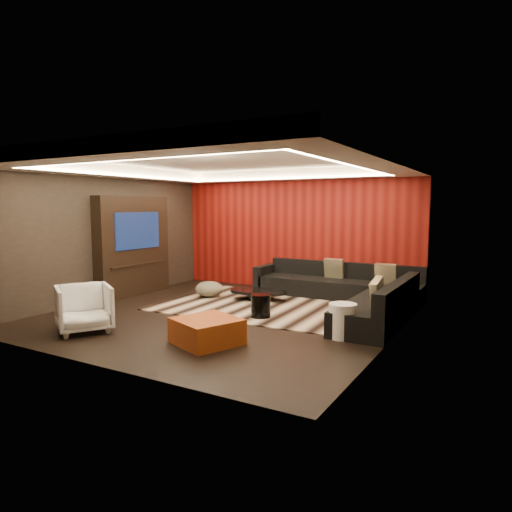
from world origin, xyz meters
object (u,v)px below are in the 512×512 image
Objects in this scene: coffee_table at (258,295)px; sectional_sofa at (350,293)px; drum_stool at (261,306)px; armchair at (84,308)px; orange_ottoman at (207,331)px; white_side_table at (343,321)px.

coffee_table is 0.34× the size of sectional_sofa.
drum_stool is 2.03m from sectional_sofa.
sectional_sofa is at bearing 58.06° from drum_stool.
drum_stool is 2.94m from armchair.
coffee_table is at bearing 121.31° from drum_stool.
armchair is (-1.22, -3.44, 0.25)m from coffee_table.
orange_ottoman is 2.12m from armchair.
sectional_sofa is at bearing 105.22° from white_side_table.
armchair reaches higher than orange_ottoman.
orange_ottoman is (-1.61, -1.25, -0.08)m from white_side_table.
white_side_table is 0.63× the size of orange_ottoman.
armchair reaches higher than drum_stool.
orange_ottoman reaches higher than coffee_table.
white_side_table is 2.04m from orange_ottoman.
drum_stool is 0.78× the size of white_side_table.
coffee_table is at bearing 144.54° from white_side_table.
drum_stool is 0.11× the size of sectional_sofa.
coffee_table is 1.52m from drum_stool.
sectional_sofa is (3.09, 3.86, -0.11)m from armchair.
white_side_table is 2.25m from sectional_sofa.
coffee_table is 3.04× the size of drum_stool.
sectional_sofa is (1.07, 1.72, 0.04)m from drum_stool.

